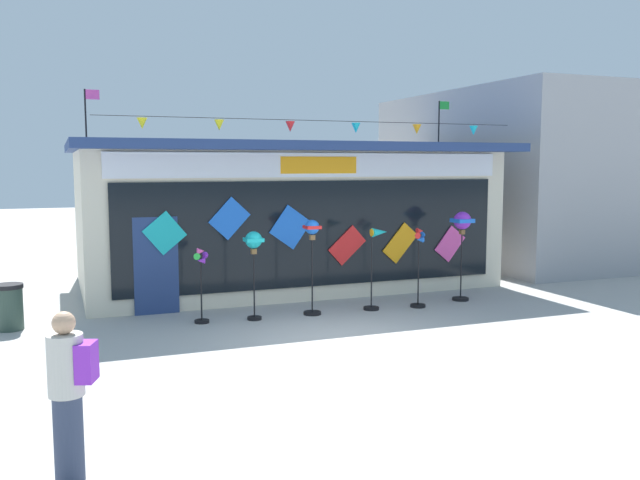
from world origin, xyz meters
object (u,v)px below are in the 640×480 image
Objects in this scene: wind_spinner_right at (419,263)px; wind_spinner_far_left at (201,279)px; kite_shop_building at (281,213)px; person_near_camera at (69,392)px; trash_bin at (9,307)px; wind_spinner_center_left at (312,245)px; wind_spinner_far_right at (462,229)px; wind_spinner_left at (254,248)px; wind_spinner_center_right at (376,258)px.

wind_spinner_far_left is at bearing 176.78° from wind_spinner_right.
kite_shop_building is 6.12× the size of person_near_camera.
trash_bin is at bearing -151.78° from person_near_camera.
wind_spinner_center_left is (-0.61, -3.88, -0.36)m from kite_shop_building.
wind_spinner_far_right is at bearing 146.25° from person_near_camera.
wind_spinner_far_right is at bearing 1.57° from wind_spinner_left.
wind_spinner_far_left is 5.93m from wind_spinner_far_right.
wind_spinner_center_right is 8.55m from person_near_camera.
kite_shop_building is 3.95m from wind_spinner_center_left.
wind_spinner_far_left is at bearing -12.86° from trash_bin.
wind_spinner_left is 0.90× the size of wind_spinner_center_left.
kite_shop_building is at bearing 128.79° from wind_spinner_far_right.
wind_spinner_left reaches higher than trash_bin.
wind_spinner_left is at bearing -4.89° from wind_spinner_far_left.
trash_bin is (-9.31, 0.74, -1.18)m from wind_spinner_far_right.
kite_shop_building is at bearing 53.07° from wind_spinner_far_left.
wind_spinner_far_left is at bearing -179.56° from wind_spinner_far_right.
wind_spinner_center_right is 2.01× the size of trash_bin.
wind_spinner_left is 1.01× the size of wind_spinner_center_right.
wind_spinner_right is at bearing 149.31° from person_near_camera.
wind_spinner_left is 1.02× the size of wind_spinner_right.
person_near_camera is (-4.75, -5.93, -0.54)m from wind_spinner_center_left.
wind_spinner_far_right is (4.86, 0.13, 0.20)m from wind_spinner_left.
wind_spinner_right is 1.02× the size of person_near_camera.
wind_spinner_far_left reaches higher than trash_bin.
wind_spinner_far_left is 0.86× the size of wind_spinner_right.
kite_shop_building is at bearing 171.79° from person_near_camera.
kite_shop_building reaches higher than person_near_camera.
wind_spinner_left is 2.68m from wind_spinner_center_right.
wind_spinner_center_right is at bearing 170.71° from wind_spinner_right.
kite_shop_building is at bearing 81.10° from wind_spinner_center_left.
trash_bin is at bearing 171.43° from wind_spinner_center_left.
wind_spinner_center_right is 0.86× the size of wind_spinner_far_right.
wind_spinner_center_left is 0.97× the size of wind_spinner_far_right.
wind_spinner_center_right reaches higher than wind_spinner_far_left.
wind_spinner_far_left is 0.84× the size of wind_spinner_left.
trash_bin is (-7.11, 0.89, -0.67)m from wind_spinner_center_right.
wind_spinner_center_right is (2.66, -0.02, -0.32)m from wind_spinner_left.
wind_spinner_left is at bearing -179.37° from wind_spinner_center_left.
wind_spinner_center_right is (3.69, -0.11, 0.23)m from wind_spinner_far_left.
wind_spinner_right is at bearing -166.34° from wind_spinner_far_right.
wind_spinner_center_right is (0.82, -3.91, -0.69)m from kite_shop_building.
wind_spinner_center_right is at bearing -0.41° from wind_spinner_left.
wind_spinner_right is 0.86× the size of wind_spinner_far_right.
wind_spinner_left is 1.05× the size of person_near_camera.
person_near_camera is (-6.18, -5.90, -0.22)m from wind_spinner_center_right.
wind_spinner_center_right is at bearing -78.11° from kite_shop_building.
wind_spinner_center_left reaches higher than wind_spinner_far_left.
wind_spinner_far_right reaches higher than trash_bin.
wind_spinner_far_right is at bearing -4.52° from trash_bin.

